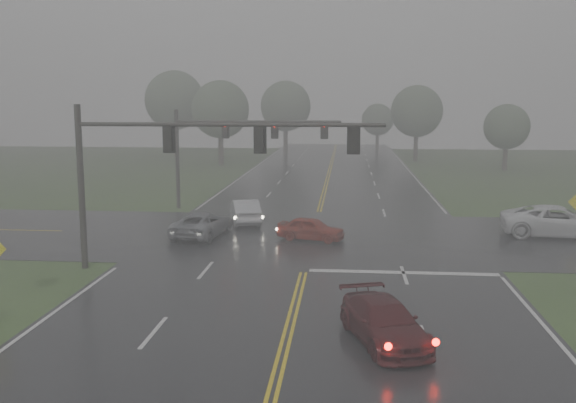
# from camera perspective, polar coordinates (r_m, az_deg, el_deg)

# --- Properties ---
(main_road) EXTENTS (18.00, 160.00, 0.02)m
(main_road) POSITION_cam_1_polar(r_m,az_deg,el_deg) (34.96, 2.05, -3.78)
(main_road) COLOR black
(main_road) RESTS_ON ground
(cross_street) EXTENTS (120.00, 14.00, 0.02)m
(cross_street) POSITION_cam_1_polar(r_m,az_deg,el_deg) (36.91, 2.23, -3.09)
(cross_street) COLOR black
(cross_street) RESTS_ON ground
(stop_bar) EXTENTS (8.50, 0.50, 0.01)m
(stop_bar) POSITION_cam_1_polar(r_m,az_deg,el_deg) (29.59, 10.22, -6.28)
(stop_bar) COLOR silver
(stop_bar) RESTS_ON ground
(sedan_maroon) EXTENTS (3.25, 5.02, 1.35)m
(sedan_maroon) POSITION_cam_1_polar(r_m,az_deg,el_deg) (21.38, 8.48, -12.29)
(sedan_maroon) COLOR #3F0B0E
(sedan_maroon) RESTS_ON ground
(sedan_red) EXTENTS (4.02, 2.46, 1.28)m
(sedan_red) POSITION_cam_1_polar(r_m,az_deg,el_deg) (35.84, 2.05, -3.46)
(sedan_red) COLOR maroon
(sedan_red) RESTS_ON ground
(sedan_silver) EXTENTS (2.73, 4.83, 1.51)m
(sedan_silver) POSITION_cam_1_polar(r_m,az_deg,el_deg) (40.88, -3.84, -1.92)
(sedan_silver) COLOR #BABCC3
(sedan_silver) RESTS_ON ground
(car_grey) EXTENTS (3.10, 5.36, 1.41)m
(car_grey) POSITION_cam_1_polar(r_m,az_deg,el_deg) (37.13, -7.59, -3.10)
(car_grey) COLOR slate
(car_grey) RESTS_ON ground
(pickup_white) EXTENTS (6.62, 3.59, 1.76)m
(pickup_white) POSITION_cam_1_polar(r_m,az_deg,el_deg) (39.84, 22.86, -2.91)
(pickup_white) COLOR silver
(pickup_white) RESTS_ON ground
(signal_gantry_near) EXTENTS (13.89, 0.33, 7.56)m
(signal_gantry_near) POSITION_cam_1_polar(r_m,az_deg,el_deg) (29.20, -10.27, 4.12)
(signal_gantry_near) COLOR black
(signal_gantry_near) RESTS_ON ground
(signal_gantry_far) EXTENTS (11.80, 0.36, 7.09)m
(signal_gantry_far) POSITION_cam_1_polar(r_m,az_deg,el_deg) (45.72, -5.48, 5.48)
(signal_gantry_far) COLOR black
(signal_gantry_far) RESTS_ON ground
(tree_nw_a) EXTENTS (6.88, 6.88, 10.10)m
(tree_nw_a) POSITION_cam_1_polar(r_m,az_deg,el_deg) (77.40, -6.03, 8.14)
(tree_nw_a) COLOR #352B22
(tree_nw_a) RESTS_ON ground
(tree_ne_a) EXTENTS (6.57, 6.57, 9.65)m
(tree_ne_a) POSITION_cam_1_polar(r_m,az_deg,el_deg) (83.65, 11.38, 7.87)
(tree_ne_a) COLOR #352B22
(tree_ne_a) RESTS_ON ground
(tree_n_mid) EXTENTS (7.13, 7.13, 10.47)m
(tree_n_mid) POSITION_cam_1_polar(r_m,az_deg,el_deg) (91.59, -0.22, 8.47)
(tree_n_mid) COLOR #352B22
(tree_n_mid) RESTS_ON ground
(tree_e_near) EXTENTS (5.00, 5.00, 7.34)m
(tree_e_near) POSITION_cam_1_polar(r_m,az_deg,el_deg) (75.06, 18.86, 6.29)
(tree_e_near) COLOR #352B22
(tree_e_near) RESTS_ON ground
(tree_nw_b) EXTENTS (7.97, 7.97, 11.71)m
(tree_nw_b) POSITION_cam_1_polar(r_m,az_deg,el_deg) (88.64, -10.04, 8.85)
(tree_nw_b) COLOR #352B22
(tree_nw_b) RESTS_ON ground
(tree_n_far) EXTENTS (4.92, 4.92, 7.22)m
(tree_n_far) POSITION_cam_1_polar(r_m,az_deg,el_deg) (100.81, 7.97, 7.21)
(tree_n_far) COLOR #352B22
(tree_n_far) RESTS_ON ground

